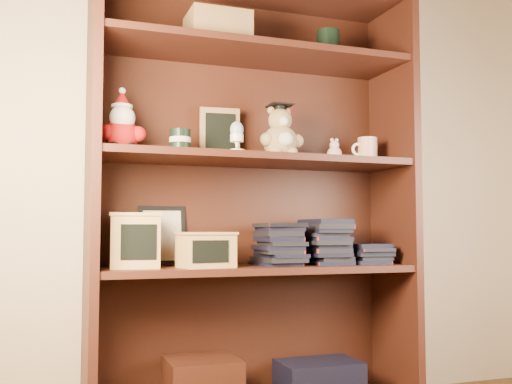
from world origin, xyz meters
TOP-DOWN VIEW (x-y plane):
  - bookcase at (0.05, 1.36)m, footprint 1.20×0.35m
  - shelf_lower at (0.05, 1.30)m, footprint 1.14×0.33m
  - shelf_upper at (0.05, 1.30)m, footprint 1.14×0.33m
  - santa_plush at (-0.44, 1.30)m, footprint 0.16×0.12m
  - teachers_tin at (-0.23, 1.30)m, footprint 0.08×0.08m
  - chalkboard_plaque at (-0.06, 1.42)m, footprint 0.15×0.09m
  - egg_cup at (-0.05, 1.23)m, footprint 0.05×0.05m
  - grad_teddy_bear at (0.15, 1.30)m, footprint 0.17×0.15m
  - pink_figurine at (0.37, 1.30)m, footprint 0.06×0.06m
  - teacher_mug at (0.52, 1.30)m, footprint 0.11×0.08m
  - certificate_frame at (-0.27, 1.44)m, footprint 0.18×0.05m
  - treats_box at (-0.39, 1.30)m, footprint 0.19×0.19m
  - pencils_box at (-0.15, 1.24)m, footprint 0.21×0.16m
  - book_stack_left at (0.14, 1.30)m, footprint 0.14×0.20m
  - book_stack_mid at (0.33, 1.30)m, footprint 0.14×0.20m
  - book_stack_right at (0.50, 1.30)m, footprint 0.14×0.20m

SIDE VIEW (x-z plane):
  - shelf_lower at x=0.05m, z-range 0.53..0.55m
  - book_stack_right at x=0.50m, z-range 0.55..0.63m
  - pencils_box at x=-0.15m, z-range 0.55..0.67m
  - book_stack_left at x=0.14m, z-range 0.55..0.71m
  - book_stack_mid at x=0.33m, z-range 0.55..0.73m
  - treats_box at x=-0.39m, z-range 0.55..0.74m
  - certificate_frame at x=-0.27m, z-range 0.55..0.77m
  - bookcase at x=0.05m, z-range -0.02..1.58m
  - shelf_upper at x=0.05m, z-range 0.93..0.95m
  - pink_figurine at x=0.37m, z-range 0.94..1.03m
  - teachers_tin at x=-0.23m, z-range 0.95..1.04m
  - teacher_mug at x=0.52m, z-range 0.95..1.05m
  - egg_cup at x=-0.05m, z-range 0.95..1.07m
  - grad_teddy_bear at x=0.15m, z-range 0.92..1.13m
  - santa_plush at x=-0.44m, z-range 0.92..1.15m
  - chalkboard_plaque at x=-0.06m, z-range 0.95..1.14m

